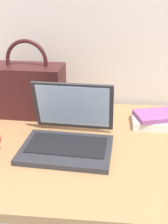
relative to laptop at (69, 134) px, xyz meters
name	(u,v)px	position (x,y,z in m)	size (l,w,h in m)	color
desk	(99,146)	(0.11, 0.03, -0.06)	(1.60, 0.76, 0.03)	#A87A4C
laptop	(69,134)	(0.00, 0.00, 0.00)	(0.32, 0.29, 0.21)	#2D2D33
handbag	(29,89)	(-0.21, 0.26, 0.07)	(0.31, 0.17, 0.33)	#3F1919
book_stack	(155,120)	(0.33, 0.19, -0.02)	(0.19, 0.16, 0.05)	silver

